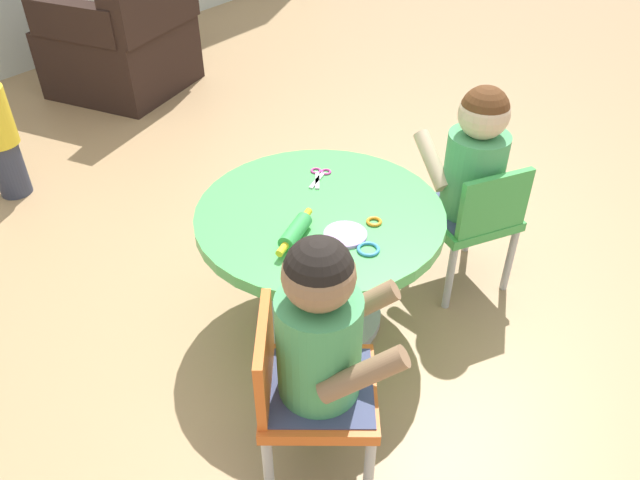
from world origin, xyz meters
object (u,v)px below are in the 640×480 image
Objects in this scene: rolling_pin at (295,232)px; armchair_dark at (125,40)px; child_chair_left at (306,389)px; child_chair_right at (472,217)px; craft_scissors at (319,175)px; seated_child_right at (475,157)px; seated_child_left at (321,328)px; craft_table at (320,242)px.

armchair_dark is at bearing 63.21° from rolling_pin.
child_chair_right is (0.97, -0.01, 0.00)m from child_chair_left.
child_chair_left reaches higher than craft_scissors.
child_chair_left is 3.76× the size of craft_scissors.
child_chair_left is at bearing -178.50° from seated_child_right.
seated_child_right is 0.71m from rolling_pin.
child_chair_left is 0.23m from seated_child_left.
seated_child_right is 0.59× the size of armchair_dark.
seated_child_left is at bearing -178.56° from child_chair_right.
craft_scissors is (-0.33, 0.42, -0.06)m from seated_child_right.
seated_child_left is 2.87m from armchair_dark.
seated_child_left is 3.58× the size of craft_scissors.
child_chair_left reaches higher than craft_table.
armchair_dark is at bearing 66.41° from craft_table.
seated_child_left is (0.02, -0.03, 0.23)m from child_chair_left.
craft_scissors is (-0.31, 0.45, 0.17)m from child_chair_right.
child_chair_right is 2.51m from armchair_dark.
craft_table is 0.25m from craft_scissors.
child_chair_right is at bearing -100.44° from armchair_dark.
seated_child_left is 1.00× the size of seated_child_right.
child_chair_left is 0.62× the size of armchair_dark.
seated_child_left and seated_child_right have the same top height.
child_chair_right is at bearing 1.44° from seated_child_left.
seated_child_right is (0.02, 0.03, 0.23)m from child_chair_right.
child_chair_right is at bearing -120.45° from seated_child_right.
rolling_pin is at bearing 46.49° from seated_child_left.
seated_child_right is 2.24× the size of rolling_pin.
child_chair_right is 0.23m from seated_child_right.
armchair_dark is 2.44m from rolling_pin.
armchair_dark is at bearing 69.16° from craft_scissors.
armchair_dark reaches higher than craft_table.
child_chair_left is at bearing -120.06° from armchair_dark.
craft_table is at bearing 36.82° from seated_child_left.
child_chair_right is at bearing -0.50° from child_chair_left.
armchair_dark is (0.46, 2.47, 0.00)m from child_chair_right.
seated_child_right is 0.54m from craft_scissors.
child_chair_left and child_chair_right have the same top height.
rolling_pin is (0.33, 0.29, 0.19)m from child_chair_left.
seated_child_right is (0.97, 0.06, 0.00)m from seated_child_left.
seated_child_left is 0.79m from craft_scissors.
rolling_pin is (0.30, 0.32, -0.04)m from seated_child_left.
rolling_pin reaches higher than craft_scissors.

